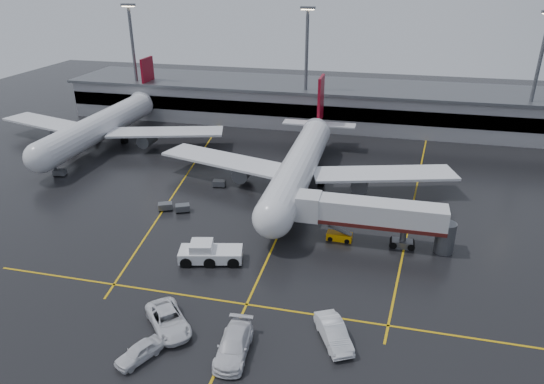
# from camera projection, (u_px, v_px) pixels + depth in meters

# --- Properties ---
(ground) EXTENTS (220.00, 220.00, 0.00)m
(ground) POSITION_uv_depth(u_px,v_px,m) (289.00, 213.00, 71.19)
(ground) COLOR black
(ground) RESTS_ON ground
(apron_line_centre) EXTENTS (0.25, 90.00, 0.02)m
(apron_line_centre) POSITION_uv_depth(u_px,v_px,m) (289.00, 213.00, 71.19)
(apron_line_centre) COLOR gold
(apron_line_centre) RESTS_ON ground
(apron_line_stop) EXTENTS (60.00, 0.25, 0.02)m
(apron_line_stop) POSITION_uv_depth(u_px,v_px,m) (247.00, 304.00, 51.71)
(apron_line_stop) COLOR gold
(apron_line_stop) RESTS_ON ground
(apron_line_left) EXTENTS (9.99, 69.35, 0.02)m
(apron_line_left) POSITION_uv_depth(u_px,v_px,m) (187.00, 175.00, 84.26)
(apron_line_left) COLOR gold
(apron_line_left) RESTS_ON ground
(apron_line_right) EXTENTS (7.57, 69.64, 0.02)m
(apron_line_right) POSITION_uv_depth(u_px,v_px,m) (415.00, 197.00, 76.25)
(apron_line_right) COLOR gold
(apron_line_right) RESTS_ON ground
(terminal) EXTENTS (122.00, 19.00, 8.60)m
(terminal) POSITION_uv_depth(u_px,v_px,m) (331.00, 104.00, 111.84)
(terminal) COLOR gray
(terminal) RESTS_ON ground
(light_mast_left) EXTENTS (3.00, 1.20, 25.45)m
(light_mast_left) POSITION_uv_depth(u_px,v_px,m) (134.00, 55.00, 111.87)
(light_mast_left) COLOR #595B60
(light_mast_left) RESTS_ON ground
(light_mast_mid) EXTENTS (3.00, 1.20, 25.45)m
(light_mast_mid) POSITION_uv_depth(u_px,v_px,m) (306.00, 62.00, 103.44)
(light_mast_mid) COLOR #595B60
(light_mast_mid) RESTS_ON ground
(light_mast_right) EXTENTS (3.00, 1.20, 25.45)m
(light_mast_right) POSITION_uv_depth(u_px,v_px,m) (538.00, 71.00, 93.95)
(light_mast_right) COLOR #595B60
(light_mast_right) RESTS_ON ground
(main_airliner) EXTENTS (48.80, 45.60, 14.10)m
(main_airliner) POSITION_uv_depth(u_px,v_px,m) (301.00, 162.00, 78.03)
(main_airliner) COLOR silver
(main_airliner) RESTS_ON ground
(second_airliner) EXTENTS (48.80, 45.60, 14.10)m
(second_airliner) POSITION_uv_depth(u_px,v_px,m) (104.00, 124.00, 97.51)
(second_airliner) COLOR silver
(second_airliner) RESTS_ON ground
(jet_bridge) EXTENTS (19.90, 3.40, 6.05)m
(jet_bridge) POSITION_uv_depth(u_px,v_px,m) (372.00, 216.00, 61.75)
(jet_bridge) COLOR silver
(jet_bridge) RESTS_ON ground
(pushback_tractor) EXTENTS (8.03, 4.74, 2.69)m
(pushback_tractor) POSITION_uv_depth(u_px,v_px,m) (209.00, 253.00, 58.98)
(pushback_tractor) COLOR white
(pushback_tractor) RESTS_ON ground
(belt_loader) EXTENTS (3.35, 1.69, 2.08)m
(belt_loader) POSITION_uv_depth(u_px,v_px,m) (339.00, 236.00, 63.90)
(belt_loader) COLOR #ED9A06
(belt_loader) RESTS_ON ground
(service_van_a) EXTENTS (6.82, 7.13, 1.88)m
(service_van_a) POSITION_uv_depth(u_px,v_px,m) (168.00, 320.00, 47.97)
(service_van_a) COLOR white
(service_van_a) RESTS_ON ground
(service_van_b) EXTENTS (3.20, 6.91, 1.96)m
(service_van_b) POSITION_uv_depth(u_px,v_px,m) (234.00, 345.00, 44.70)
(service_van_b) COLOR white
(service_van_b) RESTS_ON ground
(service_van_c) EXTENTS (4.53, 6.22, 1.95)m
(service_van_c) POSITION_uv_depth(u_px,v_px,m) (334.00, 333.00, 46.25)
(service_van_c) COLOR white
(service_van_c) RESTS_ON ground
(service_van_d) EXTENTS (3.73, 4.96, 1.57)m
(service_van_d) POSITION_uv_depth(u_px,v_px,m) (139.00, 352.00, 44.17)
(service_van_d) COLOR silver
(service_van_d) RESTS_ON ground
(baggage_cart_a) EXTENTS (2.36, 2.03, 1.12)m
(baggage_cart_a) POSITION_uv_depth(u_px,v_px,m) (183.00, 208.00, 71.28)
(baggage_cart_a) COLOR #595B60
(baggage_cart_a) RESTS_ON ground
(baggage_cart_b) EXTENTS (2.36, 2.03, 1.12)m
(baggage_cart_b) POSITION_uv_depth(u_px,v_px,m) (165.00, 206.00, 71.77)
(baggage_cart_b) COLOR #595B60
(baggage_cart_b) RESTS_ON ground
(baggage_cart_c) EXTENTS (2.16, 1.56, 1.12)m
(baggage_cart_c) POSITION_uv_depth(u_px,v_px,m) (219.00, 183.00, 79.48)
(baggage_cart_c) COLOR #595B60
(baggage_cart_c) RESTS_ON ground
(baggage_cart_d) EXTENTS (2.34, 1.95, 1.12)m
(baggage_cart_d) POSITION_uv_depth(u_px,v_px,m) (55.00, 156.00, 91.04)
(baggage_cart_d) COLOR #595B60
(baggage_cart_d) RESTS_ON ground
(baggage_cart_e) EXTENTS (2.18, 1.60, 1.12)m
(baggage_cart_e) POSITION_uv_depth(u_px,v_px,m) (60.00, 172.00, 83.72)
(baggage_cart_e) COLOR #595B60
(baggage_cart_e) RESTS_ON ground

